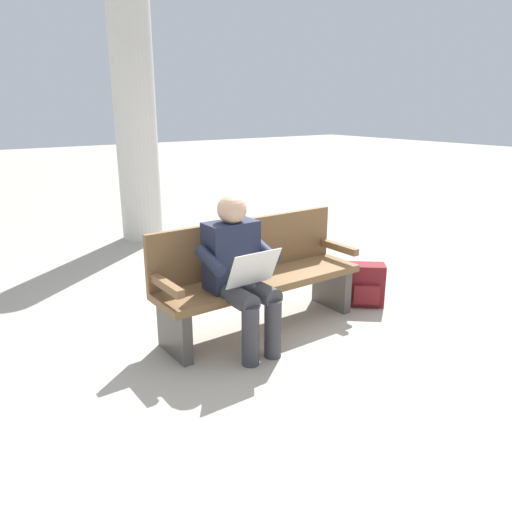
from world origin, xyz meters
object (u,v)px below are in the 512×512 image
at_px(backpack, 365,285).
at_px(support_pillar, 136,121).
at_px(bench_near, 256,274).
at_px(person_seated, 239,269).

bearing_deg(backpack, support_pillar, -78.55).
relative_size(bench_near, backpack, 4.55).
distance_m(person_seated, support_pillar, 3.71).
xyz_separation_m(bench_near, support_pillar, (-0.38, -3.28, 1.13)).
distance_m(backpack, support_pillar, 3.84).
bearing_deg(person_seated, support_pillar, -101.18).
bearing_deg(support_pillar, backpack, 101.45).
bearing_deg(support_pillar, bench_near, 83.42).
height_order(backpack, support_pillar, support_pillar).
height_order(bench_near, backpack, bench_near).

